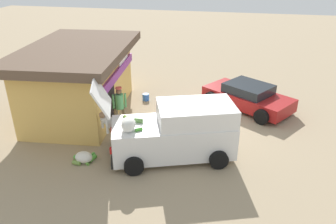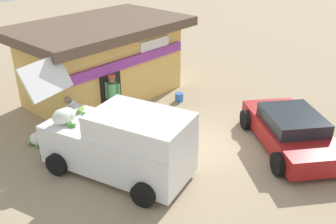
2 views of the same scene
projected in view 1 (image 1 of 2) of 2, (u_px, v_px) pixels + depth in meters
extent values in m
plane|color=#9E896B|center=(204.00, 121.00, 14.36)|extent=(60.00, 60.00, 0.00)
cube|color=#E0B259|center=(80.00, 84.00, 14.61)|extent=(5.96, 3.74, 2.67)
cube|color=purple|center=(117.00, 74.00, 14.21)|extent=(5.40, 0.60, 0.36)
cube|color=black|center=(111.00, 102.00, 13.66)|extent=(0.90, 0.14, 2.00)
cube|color=white|center=(123.00, 60.00, 15.22)|extent=(1.50, 0.19, 0.60)
cube|color=brown|center=(76.00, 50.00, 13.96)|extent=(6.98, 4.76, 0.35)
cube|color=white|center=(173.00, 137.00, 11.58)|extent=(3.00, 4.48, 1.14)
cube|color=white|center=(196.00, 113.00, 11.29)|extent=(2.42, 2.97, 0.63)
cube|color=black|center=(231.00, 112.00, 11.44)|extent=(1.43, 0.56, 0.48)
cube|color=white|center=(101.00, 97.00, 10.59)|extent=(1.66, 1.02, 0.94)
ellipsoid|color=silver|center=(128.00, 125.00, 10.69)|extent=(0.53, 0.44, 0.44)
ellipsoid|color=silver|center=(128.00, 123.00, 10.85)|extent=(0.51, 0.42, 0.42)
ellipsoid|color=silver|center=(130.00, 124.00, 10.86)|extent=(0.45, 0.38, 0.38)
cylinder|color=green|center=(139.00, 129.00, 10.80)|extent=(0.22, 0.25, 0.11)
cylinder|color=#5E8E46|center=(138.00, 120.00, 11.32)|extent=(0.16, 0.29, 0.16)
cylinder|color=olive|center=(126.00, 118.00, 11.49)|extent=(0.31, 0.30, 0.14)
cube|color=black|center=(113.00, 154.00, 11.54)|extent=(1.59, 0.62, 0.16)
cube|color=red|center=(111.00, 151.00, 10.69)|extent=(0.15, 0.10, 0.20)
cube|color=red|center=(112.00, 130.00, 11.91)|extent=(0.15, 0.10, 0.20)
cylinder|color=black|center=(219.00, 160.00, 11.08)|extent=(0.42, 0.68, 0.64)
cylinder|color=black|center=(206.00, 133.00, 12.77)|extent=(0.42, 0.68, 0.64)
cylinder|color=black|center=(134.00, 166.00, 10.75)|extent=(0.42, 0.68, 0.64)
cylinder|color=black|center=(132.00, 137.00, 12.44)|extent=(0.42, 0.68, 0.64)
cube|color=maroon|center=(247.00, 98.00, 15.41)|extent=(3.75, 4.32, 0.57)
cube|color=#1E2328|center=(249.00, 88.00, 15.20)|extent=(2.39, 2.48, 0.41)
cylinder|color=black|center=(261.00, 117.00, 13.97)|extent=(0.56, 0.67, 0.66)
cylinder|color=black|center=(285.00, 104.00, 15.19)|extent=(0.56, 0.67, 0.66)
cylinder|color=black|center=(211.00, 98.00, 15.75)|extent=(0.56, 0.67, 0.66)
cylinder|color=black|center=(235.00, 88.00, 16.96)|extent=(0.56, 0.67, 0.66)
cylinder|color=#726047|center=(116.00, 118.00, 13.60)|extent=(0.15, 0.15, 0.87)
cylinder|color=#726047|center=(125.00, 117.00, 13.69)|extent=(0.15, 0.15, 0.87)
cylinder|color=#4C9959|center=(119.00, 101.00, 13.32)|extent=(0.46, 0.46, 0.62)
sphere|color=brown|center=(119.00, 91.00, 13.14)|extent=(0.24, 0.24, 0.24)
cylinder|color=#CC4C3F|center=(118.00, 88.00, 13.08)|extent=(0.26, 0.26, 0.05)
cylinder|color=#4C9959|center=(113.00, 102.00, 13.26)|extent=(0.09, 0.09, 0.59)
cylinder|color=#4C9959|center=(125.00, 100.00, 13.38)|extent=(0.09, 0.09, 0.59)
cylinder|color=navy|center=(117.00, 138.00, 12.22)|extent=(0.15, 0.15, 0.82)
cylinder|color=navy|center=(113.00, 134.00, 12.48)|extent=(0.15, 0.15, 0.82)
cylinder|color=silver|center=(109.00, 122.00, 11.99)|extent=(0.67, 0.69, 0.67)
sphere|color=#8C6647|center=(102.00, 115.00, 11.74)|extent=(0.22, 0.22, 0.22)
cylinder|color=silver|center=(107.00, 126.00, 11.74)|extent=(0.09, 0.09, 0.55)
cylinder|color=silver|center=(102.00, 121.00, 12.11)|extent=(0.09, 0.09, 0.55)
ellipsoid|color=silver|center=(84.00, 157.00, 11.45)|extent=(0.46, 0.60, 0.39)
cylinder|color=#62A53D|center=(87.00, 163.00, 11.39)|extent=(0.23, 0.27, 0.10)
cylinder|color=green|center=(78.00, 158.00, 11.61)|extent=(0.28, 0.36, 0.15)
cylinder|color=olive|center=(77.00, 163.00, 11.36)|extent=(0.21, 0.31, 0.15)
cylinder|color=green|center=(92.00, 155.00, 11.81)|extent=(0.26, 0.15, 0.12)
cylinder|color=green|center=(93.00, 158.00, 11.62)|extent=(0.36, 0.21, 0.14)
cylinder|color=blue|center=(146.00, 97.00, 16.33)|extent=(0.33, 0.33, 0.33)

